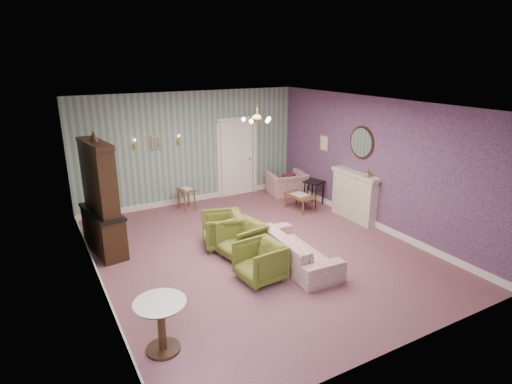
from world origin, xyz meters
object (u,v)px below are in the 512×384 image
olive_chair_b (242,238)px  olive_chair_a (260,260)px  olive_chair_c (222,228)px  coffee_table (300,202)px  sofa_chintz (296,244)px  pedestal_table (162,326)px  wingback_chair (287,180)px  side_table_black (314,193)px  fireplace (354,196)px  dresser (100,195)px

olive_chair_b → olive_chair_a: bearing=-17.0°
olive_chair_c → coffee_table: olive_chair_c is taller
olive_chair_a → olive_chair_c: (0.01, 1.56, 0.02)m
sofa_chintz → olive_chair_c: bearing=35.7°
pedestal_table → olive_chair_c: bearing=51.2°
pedestal_table → wingback_chair: bearing=43.0°
olive_chair_c → wingback_chair: wingback_chair is taller
sofa_chintz → wingback_chair: bearing=-27.8°
coffee_table → side_table_black: bearing=15.5°
olive_chair_a → olive_chair_c: size_ratio=0.96×
fireplace → pedestal_table: fireplace is taller
olive_chair_a → olive_chair_b: olive_chair_b is taller
fireplace → coffee_table: bearing=124.0°
olive_chair_c → coffee_table: 2.78m
dresser → fireplace: dresser is taller
sofa_chintz → side_table_black: bearing=-39.2°
olive_chair_a → olive_chair_b: (0.12, 0.93, 0.01)m
olive_chair_c → wingback_chair: size_ratio=0.78×
pedestal_table → fireplace: bearing=23.9°
olive_chair_b → sofa_chintz: (0.77, -0.74, 0.01)m
olive_chair_b → side_table_black: bearing=110.6°
fireplace → side_table_black: bearing=99.3°
olive_chair_c → side_table_black: olive_chair_c is taller
olive_chair_a → wingback_chair: bearing=137.0°
coffee_table → pedestal_table: pedestal_table is taller
olive_chair_a → fireplace: bearing=108.6°
olive_chair_a → fireplace: fireplace is taller
olive_chair_c → wingback_chair: (2.97, 2.14, 0.05)m
sofa_chintz → dresser: 3.89m
olive_chair_a → coffee_table: 3.64m
olive_chair_a → pedestal_table: size_ratio=1.00×
olive_chair_c → side_table_black: bearing=126.2°
pedestal_table → side_table_black: bearing=35.3°
sofa_chintz → pedestal_table: sofa_chintz is taller
olive_chair_c → sofa_chintz: sofa_chintz is taller
sofa_chintz → wingback_chair: size_ratio=2.03×
olive_chair_a → olive_chair_c: bearing=175.6°
sofa_chintz → coffee_table: 2.92m
olive_chair_b → sofa_chintz: size_ratio=0.38×
sofa_chintz → side_table_black: sofa_chintz is taller
olive_chair_a → pedestal_table: bearing=-68.3°
olive_chair_a → side_table_black: bearing=126.3°
sofa_chintz → wingback_chair: (2.09, 3.51, 0.04)m
dresser → olive_chair_b: bearing=-42.5°
side_table_black → olive_chair_b: bearing=-149.8°
sofa_chintz → coffee_table: bearing=-33.1°
sofa_chintz → fireplace: (2.48, 1.22, 0.18)m
fireplace → wingback_chair: bearing=99.7°
olive_chair_a → olive_chair_b: bearing=168.4°
sofa_chintz → olive_chair_a: bearing=105.0°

